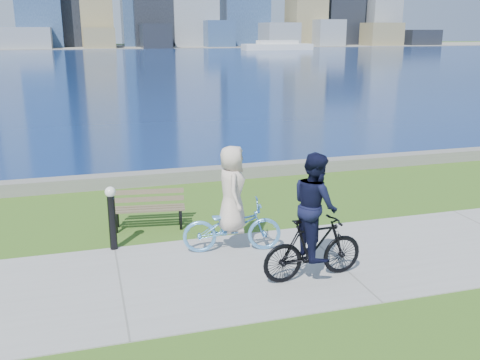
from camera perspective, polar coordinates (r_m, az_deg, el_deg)
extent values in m
plane|color=#325717|center=(10.47, 10.03, -8.40)|extent=(320.00, 320.00, 0.00)
cube|color=gray|center=(10.47, 10.03, -8.35)|extent=(80.00, 3.50, 0.02)
cube|color=slate|center=(15.88, 0.26, 0.94)|extent=(90.00, 0.50, 0.35)
cube|color=navy|center=(80.75, -13.41, 12.38)|extent=(320.00, 131.00, 0.01)
cube|color=gray|center=(138.65, -14.82, 13.57)|extent=(320.00, 30.00, 0.12)
cube|color=slate|center=(130.35, -21.85, 13.87)|extent=(10.76, 9.84, 4.63)
cube|color=olive|center=(128.18, -14.80, 14.42)|extent=(6.80, 7.63, 4.54)
cube|color=black|center=(128.63, -9.03, 14.94)|extent=(6.50, 9.21, 5.42)
cube|color=navy|center=(134.30, -2.30, 15.32)|extent=(6.78, 6.91, 6.27)
cube|color=slate|center=(139.79, 4.14, 15.21)|extent=(8.28, 9.84, 5.78)
cube|color=slate|center=(144.63, 9.13, 15.23)|extent=(7.15, 9.01, 6.57)
cube|color=olive|center=(149.03, 14.87, 14.79)|extent=(9.19, 7.07, 5.82)
cube|color=black|center=(156.43, 18.71, 14.20)|extent=(9.23, 6.21, 4.07)
cube|color=black|center=(155.03, 10.74, 16.98)|extent=(10.09, 8.65, 16.24)
cube|color=silver|center=(115.34, 3.99, 13.97)|extent=(14.62, 4.18, 1.25)
cube|color=silver|center=(115.31, 4.00, 14.46)|extent=(8.35, 3.13, 0.73)
cube|color=black|center=(11.84, -13.06, -4.50)|extent=(0.07, 0.07, 0.44)
cube|color=black|center=(11.80, -6.34, -4.25)|extent=(0.07, 0.07, 0.44)
cube|color=black|center=(12.18, -12.94, -3.93)|extent=(0.07, 0.07, 0.44)
cube|color=black|center=(12.14, -6.41, -3.68)|extent=(0.07, 0.07, 0.44)
cube|color=brown|center=(11.72, -9.76, -3.27)|extent=(1.58, 0.31, 0.04)
cube|color=brown|center=(11.87, -9.75, -3.03)|extent=(1.58, 0.31, 0.04)
cube|color=brown|center=(12.02, -9.73, -2.78)|extent=(1.58, 0.31, 0.04)
cube|color=brown|center=(12.10, -9.75, -2.03)|extent=(1.58, 0.27, 0.11)
cube|color=brown|center=(12.07, -9.79, -1.23)|extent=(1.58, 0.27, 0.11)
cylinder|color=black|center=(10.85, -13.46, -4.40)|extent=(0.15, 0.15, 1.17)
sphere|color=white|center=(10.66, -13.67, -1.25)|extent=(0.21, 0.21, 0.21)
imported|color=#62ADEF|center=(10.50, -0.85, -4.97)|extent=(0.98, 2.02, 1.01)
imported|color=silver|center=(10.25, -0.87, -0.95)|extent=(0.67, 0.91, 1.69)
imported|color=black|center=(9.44, 7.81, -7.23)|extent=(0.64, 1.89, 1.12)
imported|color=black|center=(9.16, 7.99, -2.70)|extent=(0.73, 0.92, 1.83)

